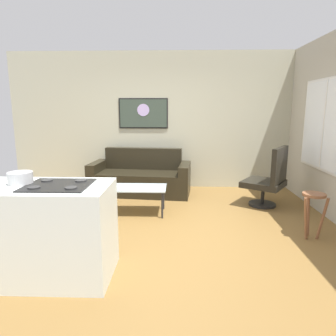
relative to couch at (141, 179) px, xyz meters
name	(u,v)px	position (x,y,z in m)	size (l,w,h in m)	color
ground	(156,231)	(0.44, -1.86, -0.31)	(6.40, 6.40, 0.04)	brown
back_wall	(164,121)	(0.44, 0.57, 1.11)	(6.40, 0.05, 2.80)	#B3B196
couch	(141,179)	(0.00, 0.00, 0.00)	(2.00, 1.00, 0.87)	black
coffee_table	(134,189)	(0.04, -1.18, 0.10)	(1.01, 0.52, 0.43)	silver
armchair	(269,179)	(2.28, -0.77, 0.19)	(0.88, 0.89, 1.04)	black
bar_stool	(313,205)	(2.46, -2.05, 0.16)	(0.33, 0.32, 0.60)	brown
kitchen_counter	(35,231)	(-0.67, -3.05, 0.18)	(1.51, 0.72, 0.96)	silver
mixing_bowl	(20,178)	(-0.79, -3.01, 0.70)	(0.23, 0.23, 0.12)	silver
wall_painting	(143,113)	(0.01, 0.53, 1.27)	(1.02, 0.03, 0.62)	black
window	(324,125)	(3.02, -0.96, 1.11)	(0.03, 1.53, 1.45)	silver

